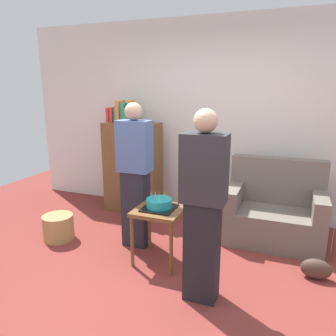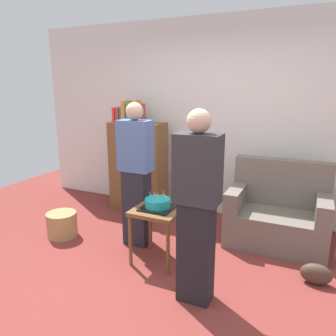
{
  "view_description": "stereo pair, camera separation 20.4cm",
  "coord_description": "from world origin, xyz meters",
  "px_view_note": "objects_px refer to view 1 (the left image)",
  "views": [
    {
      "loc": [
        0.93,
        -2.4,
        1.79
      ],
      "look_at": [
        -0.26,
        0.7,
        0.95
      ],
      "focal_mm": 34.48,
      "sensor_mm": 36.0,
      "label": 1
    },
    {
      "loc": [
        1.12,
        -2.32,
        1.79
      ],
      "look_at": [
        -0.26,
        0.7,
        0.95
      ],
      "focal_mm": 34.48,
      "sensor_mm": 36.0,
      "label": 2
    }
  ],
  "objects_px": {
    "couch": "(274,213)",
    "wicker_basket": "(58,227)",
    "bookshelf": "(132,165)",
    "birthday_cake": "(159,204)",
    "person_blowing_candles": "(135,175)",
    "person_holding_cake": "(203,207)",
    "handbag": "(316,269)",
    "side_table": "(159,217)"
  },
  "relations": [
    {
      "from": "person_holding_cake",
      "to": "wicker_basket",
      "type": "xyz_separation_m",
      "value": [
        -1.9,
        0.46,
        -0.68
      ]
    },
    {
      "from": "person_blowing_candles",
      "to": "handbag",
      "type": "xyz_separation_m",
      "value": [
        1.91,
        -0.02,
        -0.73
      ]
    },
    {
      "from": "bookshelf",
      "to": "person_blowing_candles",
      "type": "xyz_separation_m",
      "value": [
        0.54,
        -0.97,
        0.15
      ]
    },
    {
      "from": "birthday_cake",
      "to": "person_holding_cake",
      "type": "height_order",
      "value": "person_holding_cake"
    },
    {
      "from": "handbag",
      "to": "couch",
      "type": "bearing_deg",
      "value": 121.64
    },
    {
      "from": "bookshelf",
      "to": "couch",
      "type": "bearing_deg",
      "value": -7.7
    },
    {
      "from": "side_table",
      "to": "person_holding_cake",
      "type": "relative_size",
      "value": 0.36
    },
    {
      "from": "wicker_basket",
      "to": "handbag",
      "type": "height_order",
      "value": "wicker_basket"
    },
    {
      "from": "bookshelf",
      "to": "side_table",
      "type": "bearing_deg",
      "value": -52.65
    },
    {
      "from": "birthday_cake",
      "to": "bookshelf",
      "type": "bearing_deg",
      "value": 127.35
    },
    {
      "from": "birthday_cake",
      "to": "person_holding_cake",
      "type": "xyz_separation_m",
      "value": [
        0.57,
        -0.44,
        0.2
      ]
    },
    {
      "from": "side_table",
      "to": "wicker_basket",
      "type": "distance_m",
      "value": 1.37
    },
    {
      "from": "bookshelf",
      "to": "person_blowing_candles",
      "type": "bearing_deg",
      "value": -61.05
    },
    {
      "from": "side_table",
      "to": "person_blowing_candles",
      "type": "xyz_separation_m",
      "value": [
        -0.39,
        0.25,
        0.34
      ]
    },
    {
      "from": "side_table",
      "to": "person_blowing_candles",
      "type": "bearing_deg",
      "value": 147.87
    },
    {
      "from": "person_blowing_candles",
      "to": "birthday_cake",
      "type": "bearing_deg",
      "value": -40.21
    },
    {
      "from": "wicker_basket",
      "to": "handbag",
      "type": "distance_m",
      "value": 2.86
    },
    {
      "from": "couch",
      "to": "person_blowing_candles",
      "type": "height_order",
      "value": "person_blowing_candles"
    },
    {
      "from": "person_blowing_candles",
      "to": "wicker_basket",
      "type": "height_order",
      "value": "person_blowing_candles"
    },
    {
      "from": "birthday_cake",
      "to": "person_blowing_candles",
      "type": "relative_size",
      "value": 0.2
    },
    {
      "from": "bookshelf",
      "to": "person_blowing_candles",
      "type": "height_order",
      "value": "person_blowing_candles"
    },
    {
      "from": "person_holding_cake",
      "to": "wicker_basket",
      "type": "bearing_deg",
      "value": 13.93
    },
    {
      "from": "person_blowing_candles",
      "to": "handbag",
      "type": "distance_m",
      "value": 2.05
    },
    {
      "from": "bookshelf",
      "to": "birthday_cake",
      "type": "relative_size",
      "value": 5.02
    },
    {
      "from": "person_holding_cake",
      "to": "handbag",
      "type": "relative_size",
      "value": 5.82
    },
    {
      "from": "birthday_cake",
      "to": "person_blowing_candles",
      "type": "xyz_separation_m",
      "value": [
        -0.39,
        0.25,
        0.2
      ]
    },
    {
      "from": "bookshelf",
      "to": "person_blowing_candles",
      "type": "relative_size",
      "value": 0.99
    },
    {
      "from": "wicker_basket",
      "to": "birthday_cake",
      "type": "bearing_deg",
      "value": -0.87
    },
    {
      "from": "couch",
      "to": "wicker_basket",
      "type": "height_order",
      "value": "couch"
    },
    {
      "from": "bookshelf",
      "to": "wicker_basket",
      "type": "xyz_separation_m",
      "value": [
        -0.4,
        -1.19,
        -0.53
      ]
    },
    {
      "from": "person_holding_cake",
      "to": "person_blowing_candles",
      "type": "bearing_deg",
      "value": -7.85
    },
    {
      "from": "birthday_cake",
      "to": "wicker_basket",
      "type": "distance_m",
      "value": 1.41
    },
    {
      "from": "side_table",
      "to": "person_holding_cake",
      "type": "xyz_separation_m",
      "value": [
        0.57,
        -0.44,
        0.34
      ]
    },
    {
      "from": "bookshelf",
      "to": "person_holding_cake",
      "type": "relative_size",
      "value": 0.99
    },
    {
      "from": "bookshelf",
      "to": "birthday_cake",
      "type": "distance_m",
      "value": 1.53
    },
    {
      "from": "person_blowing_candles",
      "to": "handbag",
      "type": "height_order",
      "value": "person_blowing_candles"
    },
    {
      "from": "couch",
      "to": "bookshelf",
      "type": "relative_size",
      "value": 0.68
    },
    {
      "from": "side_table",
      "to": "person_blowing_candles",
      "type": "distance_m",
      "value": 0.57
    },
    {
      "from": "person_blowing_candles",
      "to": "wicker_basket",
      "type": "relative_size",
      "value": 4.53
    },
    {
      "from": "handbag",
      "to": "birthday_cake",
      "type": "bearing_deg",
      "value": -171.63
    },
    {
      "from": "birthday_cake",
      "to": "handbag",
      "type": "bearing_deg",
      "value": 8.37
    },
    {
      "from": "wicker_basket",
      "to": "handbag",
      "type": "relative_size",
      "value": 1.29
    }
  ]
}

